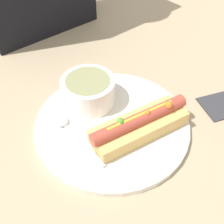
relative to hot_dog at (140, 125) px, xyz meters
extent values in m
plane|color=tan|center=(-0.02, 0.05, -0.03)|extent=(4.00, 4.00, 0.00)
cylinder|color=white|center=(-0.02, 0.05, -0.03)|extent=(0.28, 0.28, 0.01)
cube|color=#DBAD60|center=(0.00, 0.00, -0.01)|extent=(0.18, 0.09, 0.03)
cylinder|color=#B24738|center=(0.00, 0.00, 0.01)|extent=(0.18, 0.05, 0.02)
sphere|color=orange|center=(0.05, -0.01, 0.03)|extent=(0.01, 0.01, 0.01)
sphere|color=orange|center=(0.01, 0.00, 0.03)|extent=(0.01, 0.01, 0.01)
sphere|color=#518C2D|center=(-0.04, 0.01, 0.03)|extent=(0.01, 0.01, 0.01)
cylinder|color=gold|center=(0.00, 0.00, 0.03)|extent=(0.13, 0.03, 0.01)
cylinder|color=white|center=(-0.02, 0.12, 0.01)|extent=(0.10, 0.10, 0.05)
cylinder|color=#8C8E60|center=(-0.02, 0.12, 0.03)|extent=(0.08, 0.08, 0.01)
cube|color=#B7B7BC|center=(-0.09, 0.04, -0.02)|extent=(0.01, 0.11, 0.00)
ellipsoid|color=#B7B7BC|center=(-0.09, 0.11, -0.02)|extent=(0.03, 0.03, 0.01)
camera|label=1|loc=(-0.22, -0.20, 0.34)|focal=42.00mm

